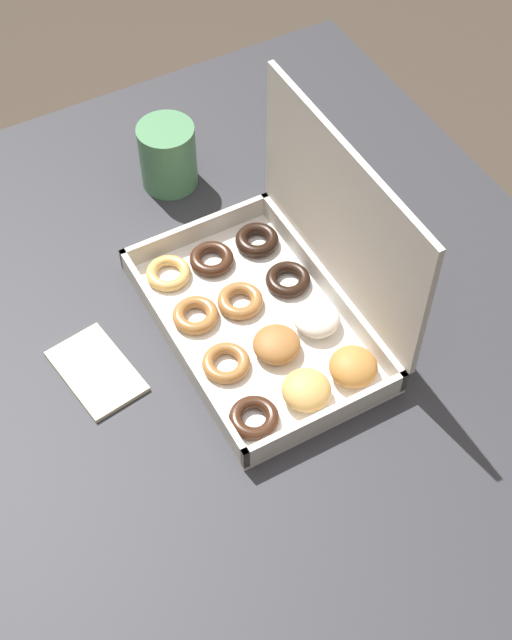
{
  "coord_description": "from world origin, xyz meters",
  "views": [
    {
      "loc": [
        0.54,
        -0.26,
        1.64
      ],
      "look_at": [
        -0.05,
        0.06,
        0.75
      ],
      "focal_mm": 50.0,
      "sensor_mm": 36.0,
      "label": 1
    }
  ],
  "objects": [
    {
      "name": "coffee_mug",
      "position": [
        -0.34,
        0.08,
        0.78
      ],
      "size": [
        0.08,
        0.08,
        0.1
      ],
      "color": "#4C8456",
      "rests_on": "dining_table"
    },
    {
      "name": "donut_box",
      "position": [
        -0.04,
        0.1,
        0.78
      ],
      "size": [
        0.34,
        0.23,
        0.25
      ],
      "color": "white",
      "rests_on": "dining_table"
    },
    {
      "name": "dining_table",
      "position": [
        0.0,
        0.0,
        0.64
      ],
      "size": [
        1.13,
        0.99,
        0.73
      ],
      "color": "#2D2D33",
      "rests_on": "ground_plane"
    },
    {
      "name": "ground_plane",
      "position": [
        0.0,
        0.0,
        0.0
      ],
      "size": [
        8.0,
        8.0,
        0.0
      ],
      "primitive_type": "plane",
      "color": "#42382D"
    },
    {
      "name": "paper_napkin",
      "position": [
        -0.08,
        -0.14,
        0.74
      ],
      "size": [
        0.13,
        0.09,
        0.01
      ],
      "color": "beige",
      "rests_on": "dining_table"
    }
  ]
}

